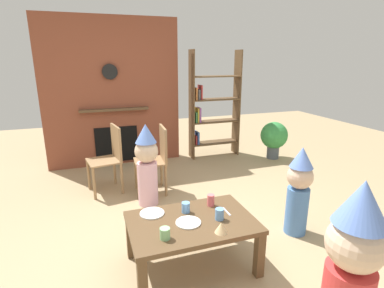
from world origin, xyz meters
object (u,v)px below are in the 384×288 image
paper_cup_near_left (219,214)px  child_by_the_chairs (147,163)px  child_with_cone_hat (351,269)px  paper_plate_front (152,213)px  dining_chair_middle (157,156)px  birthday_cake_slice (221,228)px  potted_plant_tall (274,137)px  bookshelf (211,108)px  coffee_table (192,227)px  dining_chair_left (110,155)px  paper_cup_near_right (186,207)px  paper_cup_center (165,233)px  paper_cup_far_left (211,200)px  paper_plate_rear (188,223)px  child_in_pink (299,189)px

paper_cup_near_left → child_by_the_chairs: bearing=104.8°
paper_cup_near_left → child_with_cone_hat: bearing=-70.4°
paper_plate_front → child_by_the_chairs: size_ratio=0.21×
child_by_the_chairs → dining_chair_middle: size_ratio=1.13×
birthday_cake_slice → potted_plant_tall: (2.20, 2.55, -0.08)m
bookshelf → coffee_table: bookshelf is taller
bookshelf → paper_plate_front: (-1.64, -2.59, -0.44)m
coffee_table → birthday_cake_slice: 0.31m
paper_cup_near_left → dining_chair_left: 2.04m
potted_plant_tall → child_by_the_chairs: bearing=-157.7°
coffee_table → potted_plant_tall: potted_plant_tall is taller
paper_cup_near_right → paper_cup_center: size_ratio=1.06×
paper_cup_near_right → paper_cup_far_left: size_ratio=0.88×
paper_plate_front → coffee_table: bearing=-36.9°
paper_cup_far_left → paper_cup_center: bearing=-144.5°
birthday_cake_slice → child_with_cone_hat: size_ratio=0.09×
paper_cup_center → dining_chair_left: (-0.24, 2.03, 0.02)m
paper_cup_near_left → birthday_cake_slice: size_ratio=0.98×
coffee_table → child_by_the_chairs: (-0.13, 1.28, 0.16)m
paper_cup_far_left → potted_plant_tall: size_ratio=0.16×
child_with_cone_hat → birthday_cake_slice: bearing=-1.2°
bookshelf → dining_chair_left: bearing=-152.7°
potted_plant_tall → paper_cup_near_left: bearing=-132.1°
paper_plate_rear → child_in_pink: child_in_pink is taller
coffee_table → paper_cup_near_left: paper_cup_near_left is taller
bookshelf → birthday_cake_slice: bookshelf is taller
bookshelf → dining_chair_left: 2.13m
paper_cup_near_left → potted_plant_tall: size_ratio=0.15×
paper_cup_near_right → child_by_the_chairs: size_ratio=0.09×
coffee_table → paper_plate_front: bearing=143.1°
bookshelf → dining_chair_left: bookshelf is taller
paper_cup_near_left → dining_chair_middle: bearing=95.7°
child_with_cone_hat → child_in_pink: (0.61, 1.21, -0.12)m
coffee_table → paper_cup_near_right: size_ratio=11.28×
paper_cup_near_right → paper_plate_front: size_ratio=0.43×
paper_cup_center → potted_plant_tall: size_ratio=0.13×
paper_cup_near_left → dining_chair_middle: 1.66m
coffee_table → child_by_the_chairs: size_ratio=1.03×
paper_cup_center → potted_plant_tall: (2.64, 2.48, -0.08)m
paper_plate_rear → potted_plant_tall: bearing=44.2°
paper_cup_near_left → dining_chair_middle: (-0.16, 1.66, 0.02)m
coffee_table → child_in_pink: bearing=7.0°
child_with_cone_hat → dining_chair_middle: (-0.52, 2.66, -0.10)m
bookshelf → coffee_table: bearing=-115.7°
paper_plate_rear → child_with_cone_hat: 1.22m
coffee_table → child_in_pink: (1.19, 0.15, 0.11)m
birthday_cake_slice → child_in_pink: 1.11m
paper_cup_near_right → paper_plate_rear: paper_cup_near_right is taller
bookshelf → child_by_the_chairs: bearing=-134.1°
paper_cup_near_left → paper_cup_far_left: 0.26m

